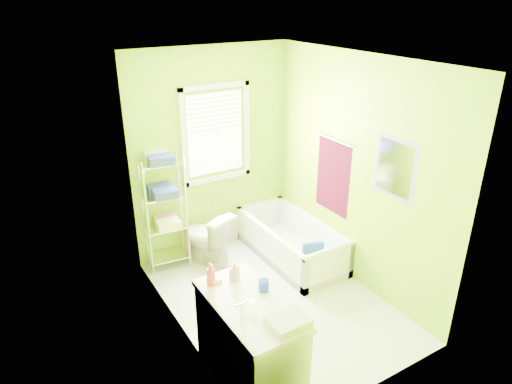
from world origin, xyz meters
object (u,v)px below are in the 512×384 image
bathtub (292,247)px  wire_shelf_unit (165,200)px  vanity (250,339)px  toilet (207,238)px

bathtub → wire_shelf_unit: size_ratio=1.06×
bathtub → vanity: (-1.47, -1.44, 0.27)m
bathtub → toilet: toilet is taller
toilet → vanity: 1.96m
bathtub → toilet: bearing=155.1°
toilet → wire_shelf_unit: 0.72m
toilet → wire_shelf_unit: wire_shelf_unit is taller
bathtub → wire_shelf_unit: bearing=154.8°
bathtub → vanity: 2.08m
wire_shelf_unit → toilet: bearing=-26.0°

